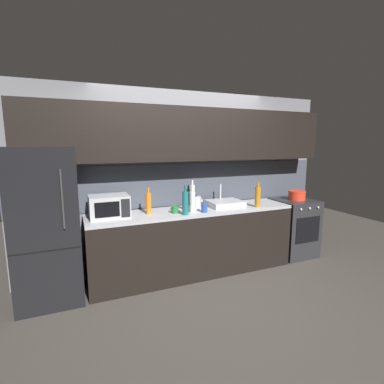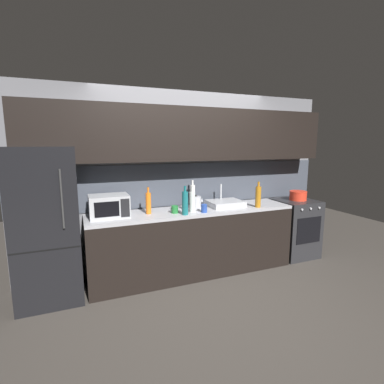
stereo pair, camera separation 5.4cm
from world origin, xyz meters
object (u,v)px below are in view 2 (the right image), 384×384
object	(u,v)px
refrigerator	(47,225)
wine_bottle_orange	(148,203)
wine_bottle_amber	(258,197)
wine_bottle_white	(193,195)
wine_bottle_teal	(185,203)
wine_bottle_clear	(192,202)
cooking_pot	(298,196)
mug_blue	(204,208)
kettle	(196,203)
microwave	(109,206)
oven_range	(295,228)
mug_green	(175,209)

from	to	relation	value
refrigerator	wine_bottle_orange	distance (m)	1.17
wine_bottle_amber	wine_bottle_orange	size ratio (longest dim) A/B	1.06
wine_bottle_white	wine_bottle_teal	distance (m)	0.53
wine_bottle_clear	cooking_pot	size ratio (longest dim) A/B	1.28
mug_blue	kettle	bearing A→B (deg)	96.43
refrigerator	wine_bottle_teal	xyz separation A→B (m)	(1.57, -0.22, 0.18)
microwave	kettle	distance (m)	1.14
wine_bottle_amber	mug_blue	size ratio (longest dim) A/B	3.40
oven_range	wine_bottle_teal	world-z (taller)	wine_bottle_teal
wine_bottle_orange	wine_bottle_teal	size ratio (longest dim) A/B	0.94
kettle	wine_bottle_white	bearing A→B (deg)	80.89
wine_bottle_white	oven_range	bearing A→B (deg)	-7.61
wine_bottle_amber	mug_blue	distance (m)	0.83
oven_range	kettle	world-z (taller)	kettle
wine_bottle_clear	kettle	bearing A→B (deg)	52.35
oven_range	wine_bottle_amber	bearing A→B (deg)	-167.07
refrigerator	wine_bottle_amber	distance (m)	2.68
wine_bottle_white	wine_bottle_orange	world-z (taller)	wine_bottle_white
kettle	oven_range	bearing A→B (deg)	-0.84
microwave	wine_bottle_teal	world-z (taller)	wine_bottle_teal
refrigerator	microwave	world-z (taller)	refrigerator
wine_bottle_amber	wine_bottle_teal	distance (m)	1.10
refrigerator	mug_blue	world-z (taller)	refrigerator
kettle	mug_green	world-z (taller)	kettle
microwave	cooking_pot	size ratio (longest dim) A/B	1.75
wine_bottle_amber	mug_blue	bearing A→B (deg)	179.69
wine_bottle_teal	wine_bottle_white	bearing A→B (deg)	57.67
wine_bottle_clear	mug_green	distance (m)	0.25
oven_range	mug_blue	size ratio (longest dim) A/B	8.50
wine_bottle_teal	mug_green	distance (m)	0.19
oven_range	cooking_pot	world-z (taller)	cooking_pot
kettle	mug_blue	bearing A→B (deg)	-83.57
microwave	cooking_pot	distance (m)	2.87
microwave	mug_green	size ratio (longest dim) A/B	4.79
wine_bottle_white	cooking_pot	xyz separation A→B (m)	(1.70, -0.22, -0.09)
kettle	wine_bottle_clear	size ratio (longest dim) A/B	0.59
oven_range	wine_bottle_teal	bearing A→B (deg)	-173.54
wine_bottle_amber	mug_green	xyz separation A→B (m)	(-1.19, 0.11, -0.10)
microwave	wine_bottle_amber	world-z (taller)	wine_bottle_amber
oven_range	wine_bottle_teal	xyz separation A→B (m)	(-1.95, -0.22, 0.60)
wine_bottle_orange	oven_range	bearing A→B (deg)	-0.13
mug_green	wine_bottle_white	bearing A→B (deg)	39.82
microwave	wine_bottle_teal	distance (m)	0.92
wine_bottle_white	wine_bottle_teal	size ratio (longest dim) A/B	1.03
wine_bottle_teal	wine_bottle_clear	size ratio (longest dim) A/B	1.08
refrigerator	mug_green	size ratio (longest dim) A/B	18.20
refrigerator	wine_bottle_teal	size ratio (longest dim) A/B	4.83
wine_bottle_amber	wine_bottle_clear	size ratio (longest dim) A/B	1.07
kettle	wine_bottle_teal	world-z (taller)	wine_bottle_teal
oven_range	cooking_pot	bearing A→B (deg)	2.47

